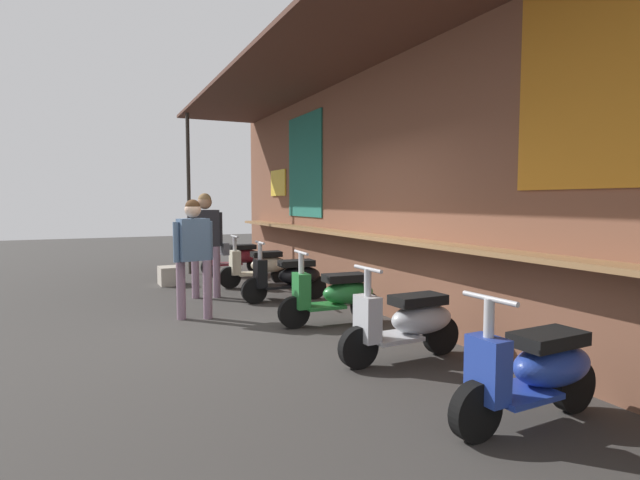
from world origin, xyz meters
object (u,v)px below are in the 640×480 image
scooter_green (336,294)px  shopper_browsing (193,246)px  scooter_black (290,277)px  scooter_silver (408,322)px  scooter_blue (536,370)px  merchandise_crate (169,276)px  scooter_maroon (237,257)px  scooter_cream (260,266)px  shopper_with_handbag (206,234)px

scooter_green → shopper_browsing: (-1.06, -1.62, 0.60)m
scooter_black → shopper_browsing: bearing=23.2°
scooter_silver → scooter_blue: bearing=87.8°
scooter_silver → scooter_blue: (1.59, -0.00, 0.00)m
scooter_green → merchandise_crate: bearing=-66.3°
scooter_blue → shopper_browsing: size_ratio=0.87×
scooter_black → merchandise_crate: scooter_black is taller
scooter_maroon → scooter_green: (4.80, -0.00, 0.00)m
scooter_maroon → merchandise_crate: 1.71m
scooter_maroon → scooter_cream: same height
scooter_cream → merchandise_crate: bearing=-29.0°
shopper_with_handbag → scooter_green: bearing=-161.2°
scooter_maroon → scooter_green: 4.80m
scooter_silver → scooter_maroon: bearing=-92.2°
scooter_blue → scooter_cream: bearing=-93.3°
scooter_black → scooter_green: 1.68m
scooter_cream → scooter_silver: bearing=91.0°
merchandise_crate → scooter_green: bearing=20.6°
scooter_green → shopper_browsing: shopper_browsing is taller
scooter_maroon → shopper_browsing: shopper_browsing is taller
scooter_green → scooter_blue: 3.19m
scooter_green → merchandise_crate: (-4.06, -1.53, -0.21)m
scooter_green → scooter_blue: bearing=93.1°
merchandise_crate → scooter_maroon: bearing=115.7°
merchandise_crate → shopper_browsing: bearing=-1.7°
scooter_cream → scooter_blue: (6.38, -0.00, 0.00)m
scooter_cream → scooter_blue: bearing=91.0°
scooter_maroon → scooter_black: (3.12, -0.00, 0.00)m
scooter_cream → scooter_green: 3.18m
scooter_black → shopper_with_handbag: 1.55m
shopper_browsing → merchandise_crate: bearing=164.8°
scooter_blue → shopper_browsing: bearing=-72.5°
scooter_maroon → scooter_blue: 7.99m
scooter_silver → shopper_browsing: 3.17m
scooter_black → scooter_blue: bearing=92.3°
scooter_black → scooter_blue: same height
scooter_cream → scooter_silver: 4.79m
scooter_blue → merchandise_crate: size_ratio=3.01×
scooter_green → shopper_with_handbag: bearing=-62.3°
scooter_cream → shopper_browsing: size_ratio=0.87×
scooter_maroon → shopper_with_handbag: size_ratio=0.81×
scooter_maroon → scooter_black: size_ratio=1.00×
scooter_black → shopper_browsing: shopper_browsing is taller
scooter_maroon → scooter_cream: bearing=90.0°
scooter_green → scooter_silver: same height
shopper_browsing → scooter_maroon: bearing=143.1°
merchandise_crate → scooter_silver: bearing=15.1°
scooter_black → scooter_blue: size_ratio=1.00×
scooter_maroon → scooter_black: same height
scooter_blue → shopper_with_handbag: shopper_with_handbag is taller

